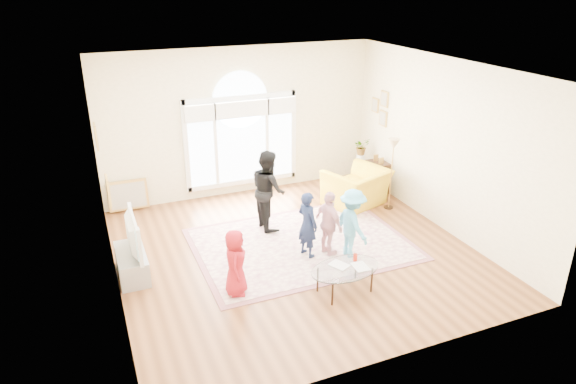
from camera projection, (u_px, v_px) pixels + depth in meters
name	position (u px, v px, depth m)	size (l,w,h in m)	color
ground	(295.00, 251.00, 9.10)	(6.00, 6.00, 0.00)	#583117
room_shell	(243.00, 126.00, 10.90)	(6.00, 6.00, 6.00)	#F6EBBE
area_rug	(301.00, 244.00, 9.33)	(3.60, 2.60, 0.02)	beige
rug_border	(301.00, 244.00, 9.33)	(3.80, 2.80, 0.01)	#895056
tv_console	(132.00, 264.00, 8.30)	(0.45, 1.00, 0.42)	#95979D
television	(128.00, 235.00, 8.10)	(0.17, 1.11, 0.64)	black
coffee_table	(345.00, 269.00, 7.79)	(1.21, 0.85, 0.54)	silver
armchair	(356.00, 188.00, 10.81)	(1.20, 1.05, 0.78)	gold
side_cabinet	(377.00, 177.00, 11.49)	(0.40, 0.50, 0.70)	black
floor_lamp	(393.00, 150.00, 10.31)	(0.28, 0.28, 1.51)	black
plant_pedestal	(360.00, 169.00, 11.98)	(0.20, 0.20, 0.70)	white
potted_plant	(361.00, 146.00, 11.77)	(0.35, 0.30, 0.39)	#33722D
leaning_picture	(130.00, 210.00, 10.68)	(0.80, 0.05, 0.62)	tan
child_red	(235.00, 263.00, 7.68)	(0.52, 0.34, 1.06)	maroon
child_navy	(307.00, 224.00, 8.73)	(0.43, 0.28, 1.18)	#131D3B
child_black	(268.00, 190.00, 9.67)	(0.75, 0.58, 1.54)	black
child_pink	(329.00, 224.00, 8.77)	(0.68, 0.28, 1.16)	#E7A4AC
child_blue	(352.00, 224.00, 8.69)	(0.79, 0.46, 1.23)	#4DA3C7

